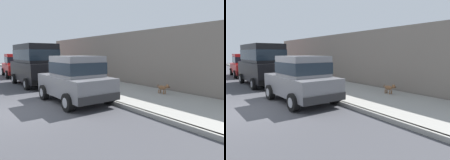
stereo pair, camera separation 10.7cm
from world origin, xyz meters
The scene contains 9 objects.
ground_plane centered at (0.00, 0.00, 0.00)m, with size 80.00×80.00×0.00m, color #424247.
curb centered at (3.20, 0.00, 0.07)m, with size 0.16×64.00×0.14m, color gray.
sidewalk centered at (5.00, 0.00, 0.07)m, with size 3.60×64.00×0.14m, color #99968E.
car_grey_hatchback centered at (2.15, 0.06, 0.98)m, with size 2.05×3.85×1.88m.
car_black_van centered at (2.15, 5.67, 1.39)m, with size 2.22×4.94×2.52m.
car_red_sedan centered at (2.21, 11.57, 0.98)m, with size 2.16×4.67×1.92m.
dog_brown centered at (5.85, -1.36, 0.43)m, with size 0.20×0.75×0.49m.
fire_hydrant centered at (3.65, 0.73, 0.48)m, with size 0.34×0.24×0.72m.
building_facade centered at (7.10, 4.31, 1.64)m, with size 0.50×20.00×3.28m, color slate.
Camera 2 is at (-1.34, -7.42, 1.99)m, focal length 32.58 mm.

